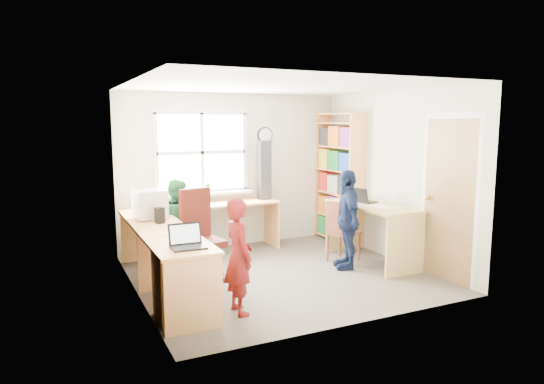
# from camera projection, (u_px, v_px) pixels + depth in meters

# --- Properties ---
(room) EXTENTS (3.64, 3.44, 2.44)m
(room) POSITION_uv_depth(u_px,v_px,m) (278.00, 181.00, 6.20)
(room) COLOR #4E473D
(room) RESTS_ON ground
(l_desk) EXTENTS (2.38, 2.95, 0.75)m
(l_desk) POSITION_uv_depth(u_px,v_px,m) (187.00, 258.00, 5.41)
(l_desk) COLOR #FFB265
(l_desk) RESTS_ON ground
(right_desk) EXTENTS (0.68, 1.43, 0.82)m
(right_desk) POSITION_uv_depth(u_px,v_px,m) (372.00, 220.00, 6.77)
(right_desk) COLOR #DEC26F
(right_desk) RESTS_ON ground
(bookshelf) EXTENTS (0.30, 1.02, 2.10)m
(bookshelf) POSITION_uv_depth(u_px,v_px,m) (339.00, 181.00, 7.90)
(bookshelf) COLOR #FFB265
(bookshelf) RESTS_ON ground
(swivel_chair) EXTENTS (0.63, 0.63, 1.13)m
(swivel_chair) POSITION_uv_depth(u_px,v_px,m) (201.00, 241.00, 6.07)
(swivel_chair) COLOR black
(swivel_chair) RESTS_ON ground
(wooden_chair) EXTENTS (0.50, 0.50, 0.87)m
(wooden_chair) POSITION_uv_depth(u_px,v_px,m) (341.00, 229.00, 6.78)
(wooden_chair) COLOR brown
(wooden_chair) RESTS_ON ground
(crt_monitor) EXTENTS (0.41, 0.38, 0.37)m
(crt_monitor) POSITION_uv_depth(u_px,v_px,m) (150.00, 204.00, 6.08)
(crt_monitor) COLOR silver
(crt_monitor) RESTS_ON l_desk
(laptop_left) EXTENTS (0.33, 0.28, 0.23)m
(laptop_left) POSITION_uv_depth(u_px,v_px,m) (187.00, 242.00, 4.73)
(laptop_left) COLOR black
(laptop_left) RESTS_ON l_desk
(laptop_right) EXTENTS (0.32, 0.36, 0.22)m
(laptop_right) POSITION_uv_depth(u_px,v_px,m) (363.00, 199.00, 6.91)
(laptop_right) COLOR black
(laptop_right) RESTS_ON right_desk
(speaker_a) EXTENTS (0.12, 0.12, 0.19)m
(speaker_a) POSITION_uv_depth(u_px,v_px,m) (160.00, 215.00, 5.84)
(speaker_a) COLOR black
(speaker_a) RESTS_ON l_desk
(speaker_b) EXTENTS (0.12, 0.12, 0.20)m
(speaker_b) POSITION_uv_depth(u_px,v_px,m) (149.00, 208.00, 6.30)
(speaker_b) COLOR black
(speaker_b) RESTS_ON l_desk
(cd_tower) EXTENTS (0.19, 0.17, 0.92)m
(cd_tower) POSITION_uv_depth(u_px,v_px,m) (264.00, 170.00, 7.61)
(cd_tower) COLOR black
(cd_tower) RESTS_ON l_desk
(game_box) EXTENTS (0.35, 0.35, 0.06)m
(game_box) POSITION_uv_depth(u_px,v_px,m) (355.00, 198.00, 7.16)
(game_box) COLOR red
(game_box) RESTS_ON right_desk
(paper_a) EXTENTS (0.29, 0.34, 0.00)m
(paper_a) POSITION_uv_depth(u_px,v_px,m) (171.00, 234.00, 5.29)
(paper_a) COLOR white
(paper_a) RESTS_ON l_desk
(paper_b) EXTENTS (0.30, 0.36, 0.00)m
(paper_b) POSITION_uv_depth(u_px,v_px,m) (381.00, 207.00, 6.55)
(paper_b) COLOR white
(paper_b) RESTS_ON right_desk
(potted_plant) EXTENTS (0.20, 0.17, 0.32)m
(potted_plant) POSITION_uv_depth(u_px,v_px,m) (205.00, 193.00, 7.16)
(potted_plant) COLOR #32722D
(potted_plant) RESTS_ON l_desk
(person_red) EXTENTS (0.30, 0.44, 1.20)m
(person_red) POSITION_uv_depth(u_px,v_px,m) (239.00, 256.00, 4.95)
(person_red) COLOR maroon
(person_red) RESTS_ON ground
(person_green) EXTENTS (0.54, 0.65, 1.20)m
(person_green) POSITION_uv_depth(u_px,v_px,m) (178.00, 223.00, 6.55)
(person_green) COLOR #2F7737
(person_green) RESTS_ON ground
(person_navy) EXTENTS (0.58, 0.85, 1.34)m
(person_navy) POSITION_uv_depth(u_px,v_px,m) (347.00, 219.00, 6.49)
(person_navy) COLOR #131F3E
(person_navy) RESTS_ON ground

